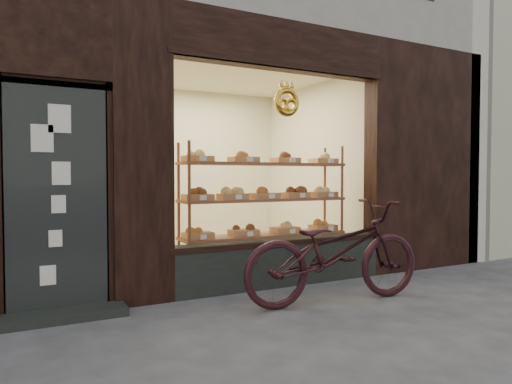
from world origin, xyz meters
TOP-DOWN VIEW (x-y plane):
  - ground at (0.00, 0.00)m, footprint 90.00×90.00m
  - neighbor_right at (9.60, 5.50)m, footprint 12.00×7.00m
  - display_shelf at (0.45, 2.55)m, footprint 2.20×0.45m
  - bicycle at (0.55, 1.23)m, footprint 2.06×0.89m

SIDE VIEW (x-z plane):
  - ground at x=0.00m, z-range 0.00..0.00m
  - bicycle at x=0.55m, z-range 0.00..1.05m
  - display_shelf at x=0.45m, z-range 0.02..1.72m
  - neighbor_right at x=9.60m, z-range 0.00..9.00m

